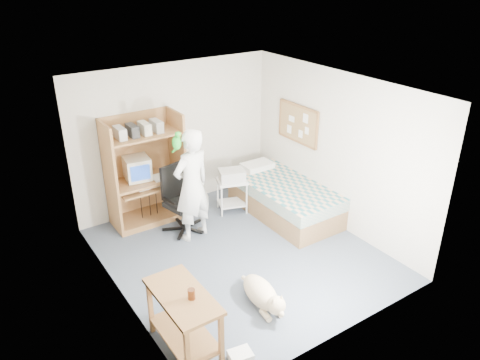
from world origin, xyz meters
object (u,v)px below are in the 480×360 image
(dog, at_px, (263,294))
(office_chair, at_px, (181,208))
(computer_hutch, at_px, (145,174))
(bed, at_px, (284,198))
(printer_cart, at_px, (232,190))
(person, at_px, (192,185))
(side_desk, at_px, (184,313))

(dog, bearing_deg, office_chair, 96.23)
(computer_hutch, distance_m, bed, 2.35)
(bed, height_order, printer_cart, bed)
(person, xyz_separation_m, dog, (-0.07, -1.91, -0.73))
(office_chair, relative_size, person, 0.60)
(side_desk, xyz_separation_m, office_chair, (1.16, 2.33, -0.11))
(office_chair, bearing_deg, bed, -29.24)
(printer_cart, bearing_deg, person, -139.50)
(person, bearing_deg, office_chair, -90.93)
(side_desk, distance_m, office_chair, 2.60)
(computer_hutch, height_order, side_desk, computer_hutch)
(side_desk, bearing_deg, computer_hutch, 73.86)
(bed, bearing_deg, office_chair, 163.20)
(printer_cart, bearing_deg, bed, -20.37)
(printer_cart, bearing_deg, office_chair, -157.28)
(office_chair, xyz_separation_m, printer_cart, (1.01, 0.06, 0.01))
(office_chair, height_order, dog, office_chair)
(side_desk, xyz_separation_m, dog, (1.15, 0.11, -0.33))
(side_desk, relative_size, person, 0.56)
(dog, bearing_deg, computer_hutch, 102.42)
(computer_hutch, relative_size, printer_cart, 3.02)
(side_desk, bearing_deg, bed, 32.50)
(person, bearing_deg, printer_cart, -171.39)
(side_desk, height_order, person, person)
(dog, bearing_deg, side_desk, -168.37)
(computer_hutch, xyz_separation_m, bed, (2.00, -1.12, -0.53))
(computer_hutch, bearing_deg, dog, -83.95)
(printer_cart, bearing_deg, computer_hutch, 176.69)
(office_chair, height_order, printer_cart, office_chair)
(office_chair, bearing_deg, printer_cart, -9.17)
(office_chair, xyz_separation_m, dog, (-0.01, -2.22, -0.22))
(bed, distance_m, dog, 2.41)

